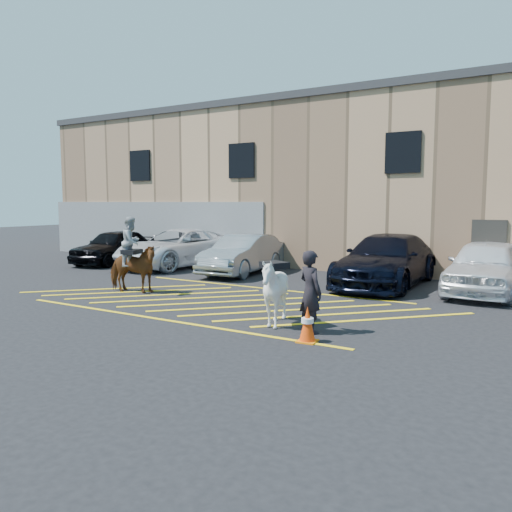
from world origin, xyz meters
The scene contains 12 objects.
ground centered at (0.00, 0.00, 0.00)m, with size 90.00×90.00×0.00m, color black.
car_black_suv centered at (-9.34, 4.49, 0.78)m, with size 1.84×4.57×1.56m, color black.
car_white_pickup centered at (-6.05, 5.06, 0.81)m, with size 2.70×5.86×1.63m, color white.
car_silver_sedan centered at (-2.52, 4.72, 0.77)m, with size 1.62×4.65×1.53m, color gray.
car_blue_suv centered at (3.10, 4.90, 0.85)m, with size 2.38×5.86×1.70m, color black.
car_white_suv centered at (6.16, 4.93, 0.83)m, with size 1.97×4.89×1.67m, color white.
handler centered at (3.49, -2.05, 0.89)m, with size 0.65×0.43×1.78m, color black.
warehouse centered at (-0.01, 11.99, 3.65)m, with size 32.42×10.20×7.30m.
hatching_zone centered at (0.00, -0.30, 0.01)m, with size 12.60×5.12×0.01m.
mounted_bay centered at (-3.25, -0.53, 0.95)m, with size 1.92×1.20×2.36m.
saddled_white centered at (2.55, -1.96, 0.79)m, with size 1.75×1.83×1.57m.
traffic_cone centered at (3.75, -2.74, 0.37)m, with size 0.41×0.41×0.73m.
Camera 1 is at (7.88, -11.68, 2.81)m, focal length 35.00 mm.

